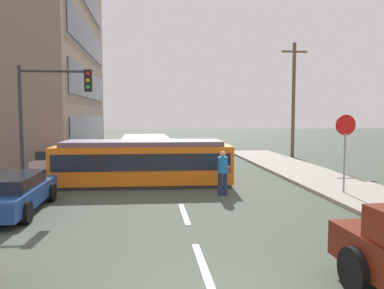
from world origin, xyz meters
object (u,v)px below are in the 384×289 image
(parked_sedan_far, at_px, (59,160))
(utility_pole_mid, at_px, (293,98))
(streetcar_tram, at_px, (143,162))
(city_bus, at_px, (145,149))
(parked_sedan_mid, at_px, (8,193))
(parked_sedan_furthest, at_px, (90,149))
(stop_sign, at_px, (345,137))
(pedestrian_crossing, at_px, (223,170))
(traffic_light_mast, at_px, (50,104))

(parked_sedan_far, relative_size, utility_pole_mid, 0.53)
(streetcar_tram, distance_m, city_bus, 5.55)
(utility_pole_mid, bearing_deg, parked_sedan_far, -159.72)
(parked_sedan_mid, bearing_deg, utility_pole_mid, 43.46)
(parked_sedan_mid, distance_m, parked_sedan_furthest, 14.65)
(parked_sedan_far, bearing_deg, city_bus, 19.55)
(stop_sign, bearing_deg, streetcar_tram, 156.93)
(city_bus, height_order, pedestrian_crossing, city_bus)
(pedestrian_crossing, xyz_separation_m, parked_sedan_furthest, (-6.77, 12.94, -0.32))
(parked_sedan_mid, height_order, parked_sedan_far, same)
(city_bus, xyz_separation_m, parked_sedan_furthest, (-3.85, 4.84, -0.38))
(parked_sedan_mid, bearing_deg, parked_sedan_far, 92.24)
(traffic_light_mast, bearing_deg, city_bus, 61.94)
(streetcar_tram, height_order, parked_sedan_far, streetcar_tram)
(utility_pole_mid, bearing_deg, streetcar_tram, -137.67)
(parked_sedan_mid, height_order, traffic_light_mast, traffic_light_mast)
(parked_sedan_furthest, height_order, utility_pole_mid, utility_pole_mid)
(traffic_light_mast, bearing_deg, stop_sign, -10.34)
(city_bus, bearing_deg, parked_sedan_furthest, 128.53)
(parked_sedan_mid, bearing_deg, pedestrian_crossing, 13.58)
(stop_sign, bearing_deg, parked_sedan_far, 148.96)
(city_bus, xyz_separation_m, pedestrian_crossing, (2.92, -8.10, -0.06))
(parked_sedan_furthest, relative_size, traffic_light_mast, 0.91)
(city_bus, relative_size, parked_sedan_furthest, 1.15)
(pedestrian_crossing, xyz_separation_m, stop_sign, (4.45, -0.60, 1.25))
(traffic_light_mast, bearing_deg, streetcar_tram, 18.25)
(traffic_light_mast, bearing_deg, parked_sedan_mid, -100.36)
(parked_sedan_mid, xyz_separation_m, traffic_light_mast, (0.57, 3.10, 2.80))
(city_bus, xyz_separation_m, parked_sedan_mid, (-4.14, -9.81, -0.38))
(streetcar_tram, distance_m, traffic_light_mast, 4.44)
(parked_sedan_far, height_order, traffic_light_mast, traffic_light_mast)
(pedestrian_crossing, height_order, parked_sedan_furthest, pedestrian_crossing)
(pedestrian_crossing, relative_size, stop_sign, 0.58)
(parked_sedan_mid, bearing_deg, traffic_light_mast, 79.64)
(streetcar_tram, bearing_deg, parked_sedan_furthest, 110.10)
(stop_sign, bearing_deg, city_bus, 130.24)
(traffic_light_mast, distance_m, utility_pole_mid, 17.45)
(pedestrian_crossing, xyz_separation_m, parked_sedan_mid, (-7.06, -1.71, -0.32))
(city_bus, bearing_deg, parked_sedan_far, -160.45)
(pedestrian_crossing, bearing_deg, utility_pole_mid, 58.40)
(streetcar_tram, relative_size, parked_sedan_furthest, 1.69)
(stop_sign, xyz_separation_m, traffic_light_mast, (-10.94, 2.00, 1.23))
(city_bus, distance_m, traffic_light_mast, 7.98)
(city_bus, height_order, parked_sedan_furthest, city_bus)
(pedestrian_crossing, distance_m, traffic_light_mast, 7.09)
(pedestrian_crossing, xyz_separation_m, utility_pole_mid, (7.36, 11.97, 3.21))
(pedestrian_crossing, relative_size, utility_pole_mid, 0.21)
(pedestrian_crossing, xyz_separation_m, traffic_light_mast, (-6.50, 1.39, 2.48))
(pedestrian_crossing, height_order, utility_pole_mid, utility_pole_mid)
(parked_sedan_mid, height_order, utility_pole_mid, utility_pole_mid)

